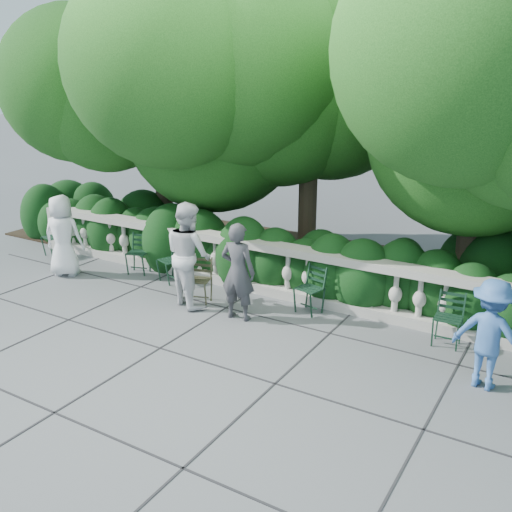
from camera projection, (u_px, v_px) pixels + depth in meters
The scene contains 14 objects.
ground at pixel (224, 331), 9.22m from camera, with size 90.00×90.00×0.00m, color #4E5256.
balustrade at pixel (278, 271), 10.53m from camera, with size 12.00×0.44×1.00m.
shrub_hedge at pixel (306, 276), 11.66m from camera, with size 15.00×2.60×1.70m, color black, non-canonical shape.
tree_canopy at pixel (351, 74), 10.25m from camera, with size 15.04×6.52×6.78m.
chair_a at pixel (50, 257), 12.85m from camera, with size 0.44×0.48×0.84m, color black, non-canonical shape.
chair_b at pixel (136, 275), 11.72m from camera, with size 0.44×0.48×0.84m, color black, non-canonical shape.
chair_c at pixel (165, 283), 11.29m from camera, with size 0.44×0.48×0.84m, color black, non-canonical shape.
chair_d at pixel (303, 315), 9.83m from camera, with size 0.44×0.48×0.84m, color black, non-canonical shape.
chair_f at pixel (443, 349), 8.64m from camera, with size 0.44×0.48×0.84m, color black, non-canonical shape.
chair_weathered at pixel (197, 306), 10.20m from camera, with size 0.44×0.48×0.84m, color black, non-canonical shape.
person_businessman at pixel (63, 236), 11.52m from camera, with size 0.81×0.53×1.67m, color silver.
person_woman_grey at pixel (238, 272), 9.45m from camera, with size 0.61×0.40×1.68m, color #3B3A3F.
person_casual_man at pixel (189, 254), 10.02m from camera, with size 0.91×0.71×1.87m, color silver.
person_older_blue at pixel (490, 334), 7.39m from camera, with size 0.97×0.56×1.51m, color #3661A3.
Camera 1 is at (4.76, -6.92, 4.02)m, focal length 40.00 mm.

